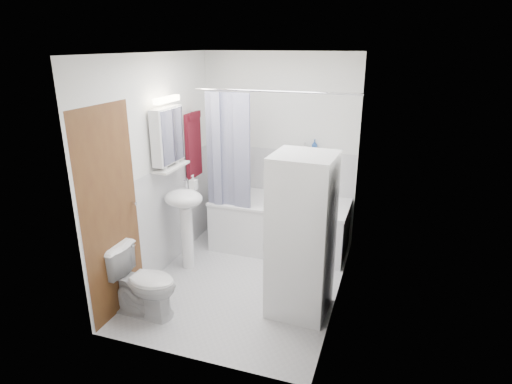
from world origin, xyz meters
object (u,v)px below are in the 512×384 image
(toilet, at_px, (143,282))
(sink, at_px, (185,211))
(washer_dryer, at_px, (301,236))
(bathtub, at_px, (280,222))

(toilet, bearing_deg, sink, 3.59)
(toilet, bearing_deg, washer_dryer, -67.33)
(bathtub, height_order, toilet, toilet)
(sink, bearing_deg, bathtub, 42.83)
(bathtub, distance_m, washer_dryer, 1.42)
(bathtub, height_order, washer_dryer, washer_dryer)
(washer_dryer, bearing_deg, bathtub, 116.13)
(washer_dryer, xyz_separation_m, toilet, (-1.40, -0.54, -0.45))
(sink, relative_size, toilet, 1.51)
(sink, bearing_deg, toilet, -87.96)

